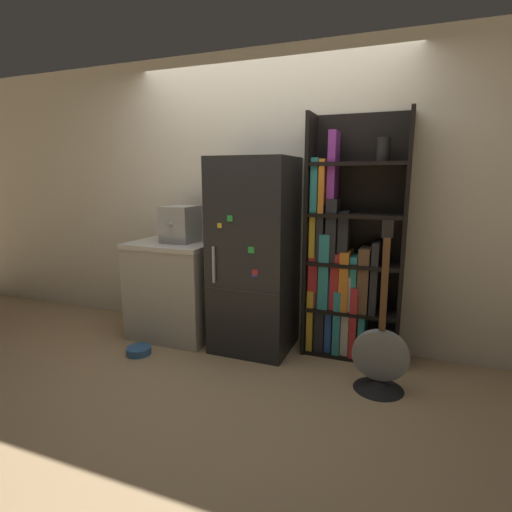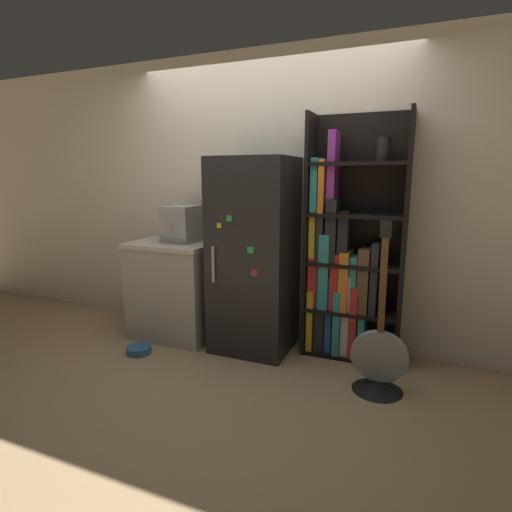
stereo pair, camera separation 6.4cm
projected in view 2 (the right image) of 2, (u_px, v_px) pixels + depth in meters
ground_plane at (248, 353)px, 3.47m from camera, size 16.00×16.00×0.00m
wall_back at (268, 199)px, 3.65m from camera, size 8.00×0.05×2.60m
refrigerator at (254, 256)px, 3.45m from camera, size 0.66×0.63×1.67m
bookshelf at (345, 261)px, 3.32m from camera, size 0.79×0.32×2.00m
kitchen_counter at (177, 288)px, 3.81m from camera, size 0.79×0.64×0.91m
espresso_machine at (181, 224)px, 3.69m from camera, size 0.28×0.37×0.33m
guitar at (378, 368)px, 2.83m from camera, size 0.40×0.36×1.23m
pet_bowl at (139, 349)px, 3.46m from camera, size 0.21×0.21×0.06m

